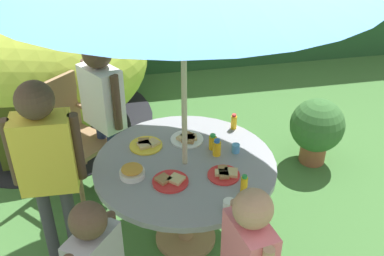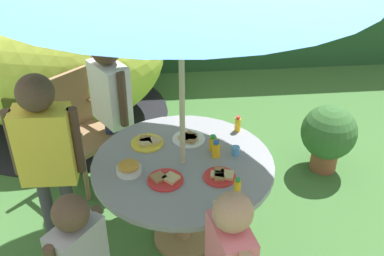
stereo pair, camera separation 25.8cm
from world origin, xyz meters
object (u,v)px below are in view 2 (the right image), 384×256
object	(u,v)px
plate_back_edge	(165,179)
garden_table	(183,175)
snack_bowl	(129,168)
juice_bottle_near_right	(238,124)
child_in_yellow_shirt	(46,146)
plate_center_back	(148,142)
juice_bottle_mid_left	(213,143)
juice_bottle_far_right	(237,187)
cup_far	(219,208)
potted_plant	(328,134)
child_in_white_shirt	(110,93)
plate_far_left	(220,176)
wooden_chair	(79,124)
dome_tent	(57,56)
juice_bottle_center_front	(216,149)
plate_near_left	(189,138)
cup_near	(236,151)

from	to	relation	value
plate_back_edge	garden_table	bearing A→B (deg)	55.51
garden_table	snack_bowl	distance (m)	0.40
garden_table	juice_bottle_near_right	world-z (taller)	juice_bottle_near_right
child_in_yellow_shirt	plate_center_back	distance (m)	0.71
snack_bowl	juice_bottle_mid_left	xyz separation A→B (m)	(0.59, 0.21, 0.02)
juice_bottle_far_right	cup_far	size ratio (longest dim) A/B	1.77
child_in_yellow_shirt	garden_table	bearing A→B (deg)	-0.00
garden_table	potted_plant	world-z (taller)	garden_table
child_in_yellow_shirt	cup_far	world-z (taller)	child_in_yellow_shirt
plate_back_edge	plate_center_back	size ratio (longest dim) A/B	0.99
child_in_white_shirt	plate_far_left	bearing A→B (deg)	4.16
snack_bowl	plate_far_left	world-z (taller)	snack_bowl
child_in_white_shirt	juice_bottle_mid_left	size ratio (longest dim) A/B	11.34
cup_far	wooden_chair	bearing A→B (deg)	125.47
dome_tent	wooden_chair	bearing A→B (deg)	-72.01
child_in_white_shirt	plate_far_left	xyz separation A→B (m)	(0.75, -0.98, -0.12)
juice_bottle_near_right	juice_bottle_mid_left	size ratio (longest dim) A/B	1.04
child_in_yellow_shirt	juice_bottle_far_right	world-z (taller)	child_in_yellow_shirt
dome_tent	plate_back_edge	world-z (taller)	dome_tent
plate_back_edge	plate_center_back	world-z (taller)	same
dome_tent	juice_bottle_far_right	xyz separation A→B (m)	(1.45, -2.32, 0.08)
juice_bottle_near_right	juice_bottle_center_front	distance (m)	0.37
wooden_chair	juice_bottle_far_right	size ratio (longest dim) A/B	7.48
dome_tent	child_in_yellow_shirt	distance (m)	1.95
cup_far	plate_center_back	bearing A→B (deg)	118.23
child_in_yellow_shirt	juice_bottle_center_front	distance (m)	1.14
plate_near_left	juice_bottle_center_front	distance (m)	0.28
garden_table	child_in_yellow_shirt	size ratio (longest dim) A/B	0.89
plate_far_left	juice_bottle_center_front	world-z (taller)	juice_bottle_center_front
plate_center_back	juice_bottle_far_right	distance (m)	0.83
garden_table	cup_near	world-z (taller)	cup_near
plate_near_left	juice_bottle_center_front	xyz separation A→B (m)	(0.17, -0.22, 0.05)
garden_table	wooden_chair	distance (m)	1.21
dome_tent	cup_far	xyz separation A→B (m)	(1.32, -2.47, 0.06)
snack_bowl	juice_bottle_center_front	size ratio (longest dim) A/B	1.33
snack_bowl	plate_near_left	bearing A→B (deg)	39.04
snack_bowl	plate_near_left	xyz separation A→B (m)	(0.43, 0.35, -0.02)
plate_back_edge	wooden_chair	bearing A→B (deg)	122.94
child_in_white_shirt	juice_bottle_near_right	bearing A→B (deg)	32.42
cup_near	wooden_chair	bearing A→B (deg)	145.35
potted_plant	child_in_yellow_shirt	size ratio (longest dim) A/B	0.45
snack_bowl	potted_plant	bearing A→B (deg)	26.17
juice_bottle_near_right	juice_bottle_far_right	size ratio (longest dim) A/B	0.96
juice_bottle_far_right	child_in_yellow_shirt	bearing A→B (deg)	161.60
snack_bowl	garden_table	bearing A→B (deg)	12.30
child_in_yellow_shirt	plate_near_left	world-z (taller)	child_in_yellow_shirt
plate_back_edge	cup_far	bearing A→B (deg)	-47.27
snack_bowl	plate_near_left	world-z (taller)	snack_bowl
plate_back_edge	child_in_yellow_shirt	bearing A→B (deg)	164.15
plate_back_edge	cup_near	bearing A→B (deg)	25.94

